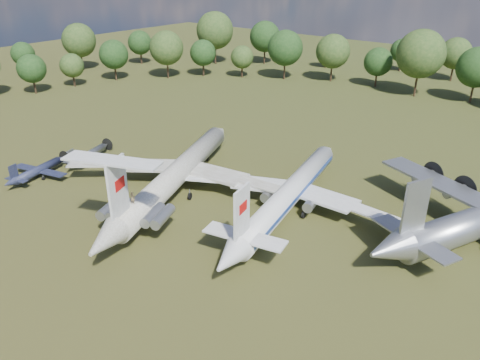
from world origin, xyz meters
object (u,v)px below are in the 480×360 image
Objects in this scene: small_prop_west at (38,172)px; person_on_il62 at (132,198)px; an12_transport at (480,224)px; tu104_jet at (289,197)px; small_prop_northwest at (88,157)px; il62_airliner at (177,178)px.

small_prop_west is 8.43× the size of person_on_il62.
small_prop_west is (-59.34, -24.15, -1.41)m from an12_transport.
tu104_jet is 26.41× the size of person_on_il62.
an12_transport is (22.36, 8.09, 0.29)m from tu104_jet.
small_prop_west is (-36.98, -16.05, -1.12)m from tu104_jet.
small_prop_northwest is at bearing 71.61° from small_prop_west.
small_prop_west is 1.06× the size of small_prop_northwest.
person_on_il62 is (-33.79, -25.53, 2.99)m from an12_transport.
tu104_jet reaches higher than small_prop_west.
an12_transport is (38.58, 13.62, 0.10)m from il62_airliner.
tu104_jet is 1.16× the size of an12_transport.
small_prop_west is at bearing -175.03° from il62_airliner.
il62_airliner is at bearing -173.32° from tu104_jet.
small_prop_northwest is (0.60, 8.94, -0.05)m from small_prop_west.
an12_transport is 2.85× the size of small_prop_northwest.
il62_airliner reaches higher than small_prop_west.
person_on_il62 is at bearing -17.65° from small_prop_west.
person_on_il62 is (-11.43, -17.44, 3.27)m from tu104_jet.
small_prop_northwest is (-36.38, -7.11, -1.18)m from tu104_jet.
person_on_il62 is (24.95, -10.33, 4.45)m from small_prop_northwest.
il62_airliner is 20.26m from small_prop_northwest.
small_prop_northwest is (-58.74, -15.21, -1.46)m from an12_transport.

